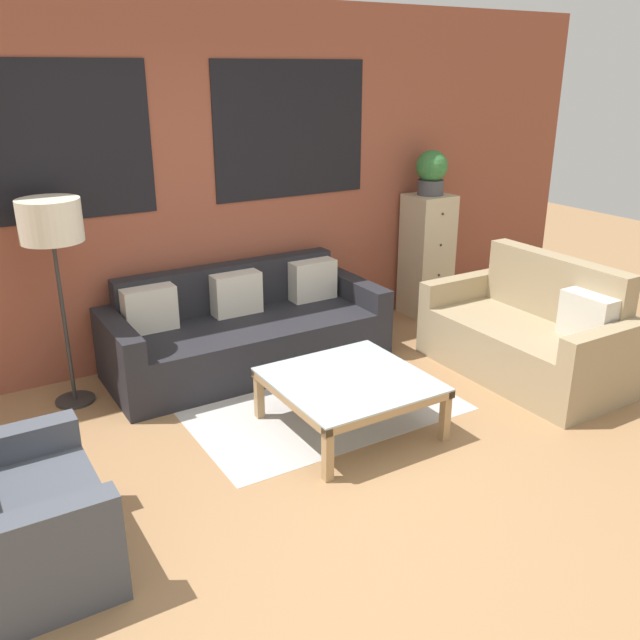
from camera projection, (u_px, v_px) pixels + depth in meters
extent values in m
plane|color=#9E754C|center=(354.00, 494.00, 3.87)|extent=(16.00, 16.00, 0.00)
cube|color=brown|center=(184.00, 187.00, 5.33)|extent=(8.40, 0.08, 2.80)
cube|color=black|center=(52.00, 142.00, 4.69)|extent=(1.40, 0.01, 1.10)
cube|color=black|center=(292.00, 130.00, 5.61)|extent=(1.40, 0.01, 1.10)
cube|color=#BCB7B2|center=(306.00, 395.00, 5.04)|extent=(1.89, 1.67, 0.00)
cube|color=#232328|center=(253.00, 347.00, 5.38)|extent=(1.90, 0.72, 0.40)
cube|color=#232328|center=(229.00, 309.00, 5.66)|extent=(1.90, 0.16, 0.78)
cube|color=#232328|center=(120.00, 361.00, 4.91)|extent=(0.16, 0.88, 0.58)
cube|color=#232328|center=(355.00, 311.00, 5.91)|extent=(0.16, 0.88, 0.58)
cube|color=beige|center=(150.00, 309.00, 5.12)|extent=(0.40, 0.16, 0.34)
cube|color=beige|center=(236.00, 294.00, 5.47)|extent=(0.40, 0.16, 0.34)
cube|color=beige|center=(313.00, 280.00, 5.82)|extent=(0.40, 0.16, 0.34)
cube|color=tan|center=(514.00, 352.00, 5.27)|extent=(0.64, 1.30, 0.42)
cube|color=tan|center=(553.00, 313.00, 5.37)|extent=(0.16, 1.30, 0.92)
cube|color=tan|center=(459.00, 311.00, 5.85)|extent=(0.80, 0.14, 0.62)
cube|color=tan|center=(601.00, 371.00, 4.69)|extent=(0.80, 0.14, 0.62)
cube|color=beige|center=(587.00, 317.00, 4.90)|extent=(0.16, 0.40, 0.34)
cube|color=#474C56|center=(35.00, 531.00, 3.25)|extent=(0.64, 0.65, 0.40)
cube|color=#474C56|center=(29.00, 573.00, 2.87)|extent=(0.80, 0.14, 0.56)
cube|color=#474C56|center=(2.00, 481.00, 3.50)|extent=(0.80, 0.14, 0.56)
cube|color=silver|center=(350.00, 379.00, 4.45)|extent=(0.97, 0.97, 0.01)
cube|color=tan|center=(392.00, 412.00, 4.09)|extent=(0.97, 0.05, 0.05)
cube|color=tan|center=(314.00, 359.00, 4.83)|extent=(0.97, 0.05, 0.05)
cube|color=tan|center=(288.00, 400.00, 4.24)|extent=(0.05, 0.97, 0.05)
cube|color=tan|center=(405.00, 368.00, 4.69)|extent=(0.05, 0.97, 0.05)
cube|color=tan|center=(328.00, 453.00, 3.94)|extent=(0.05, 0.05, 0.36)
cube|color=tan|center=(445.00, 415.00, 4.37)|extent=(0.05, 0.05, 0.36)
cube|color=tan|center=(259.00, 394.00, 4.66)|extent=(0.05, 0.06, 0.36)
cube|color=tan|center=(366.00, 366.00, 5.09)|extent=(0.05, 0.06, 0.36)
cylinder|color=#2D2D2D|center=(75.00, 400.00, 4.94)|extent=(0.28, 0.28, 0.02)
cylinder|color=#2D2D2D|center=(65.00, 324.00, 4.73)|extent=(0.03, 0.03, 1.17)
cylinder|color=beige|center=(50.00, 220.00, 4.47)|extent=(0.41, 0.41, 0.29)
cube|color=#C6B793|center=(427.00, 256.00, 6.51)|extent=(0.40, 0.38, 1.17)
sphere|color=#38332D|center=(443.00, 214.00, 6.20)|extent=(0.02, 0.02, 0.02)
sphere|color=#38332D|center=(441.00, 245.00, 6.31)|extent=(0.02, 0.02, 0.02)
sphere|color=#38332D|center=(439.00, 275.00, 6.41)|extent=(0.02, 0.02, 0.02)
sphere|color=#38332D|center=(437.00, 304.00, 6.51)|extent=(0.02, 0.02, 0.02)
cylinder|color=#47474C|center=(430.00, 187.00, 6.28)|extent=(0.24, 0.24, 0.14)
sphere|color=#387A3D|center=(432.00, 166.00, 6.22)|extent=(0.29, 0.29, 0.29)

